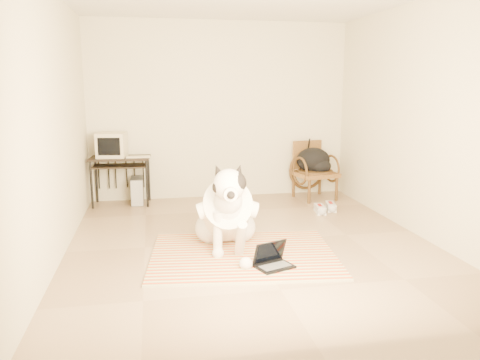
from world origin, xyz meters
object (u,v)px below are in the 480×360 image
object	(u,v)px
computer_desk	(120,164)
backpack	(314,161)
rattan_chair	(313,170)
dog	(227,213)
laptop	(273,260)
crt_monitor	(112,145)
pc_tower	(137,191)

from	to	relation	value
computer_desk	backpack	size ratio (longest dim) A/B	1.68
rattan_chair	dog	bearing A→B (deg)	-129.44
laptop	rattan_chair	size ratio (longest dim) A/B	0.47
crt_monitor	rattan_chair	xyz separation A→B (m)	(3.03, -0.16, -0.44)
computer_desk	crt_monitor	size ratio (longest dim) A/B	1.99
backpack	rattan_chair	bearing A→B (deg)	170.74
rattan_chair	computer_desk	bearing A→B (deg)	177.67
crt_monitor	backpack	bearing A→B (deg)	-3.06
computer_desk	backpack	xyz separation A→B (m)	(2.94, -0.12, -0.03)
laptop	crt_monitor	world-z (taller)	crt_monitor
pc_tower	rattan_chair	distance (m)	2.71
pc_tower	rattan_chair	size ratio (longest dim) A/B	0.48
computer_desk	laptop	bearing A→B (deg)	-60.73
crt_monitor	pc_tower	world-z (taller)	crt_monitor
computer_desk	backpack	distance (m)	2.94
laptop	computer_desk	world-z (taller)	computer_desk
dog	pc_tower	world-z (taller)	dog
pc_tower	backpack	distance (m)	2.74
crt_monitor	pc_tower	distance (m)	0.77
computer_desk	rattan_chair	bearing A→B (deg)	-2.33
laptop	dog	bearing A→B (deg)	118.85
computer_desk	backpack	bearing A→B (deg)	-2.36
dog	laptop	distance (m)	0.78
dog	laptop	xyz separation A→B (m)	(0.35, -0.63, -0.32)
backpack	dog	bearing A→B (deg)	-129.68
laptop	pc_tower	xyz separation A→B (m)	(-1.35, 2.84, 0.12)
rattan_chair	crt_monitor	bearing A→B (deg)	176.97
dog	laptop	size ratio (longest dim) A/B	3.44
laptop	pc_tower	distance (m)	3.15
rattan_chair	pc_tower	bearing A→B (deg)	176.77
dog	crt_monitor	xyz separation A→B (m)	(-1.34, 2.22, 0.48)
dog	rattan_chair	world-z (taller)	dog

